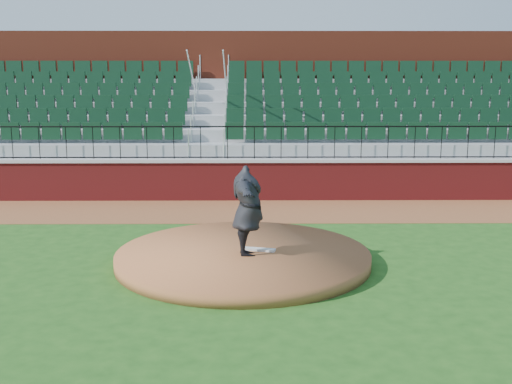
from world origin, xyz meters
TOP-DOWN VIEW (x-y plane):
  - ground at (0.00, 0.00)m, footprint 90.00×90.00m
  - warning_track at (0.00, 5.40)m, footprint 34.00×3.20m
  - field_wall at (0.00, 7.00)m, footprint 34.00×0.35m
  - wall_cap at (0.00, 7.00)m, footprint 34.00×0.45m
  - wall_railing at (0.00, 7.00)m, footprint 34.00×0.05m
  - seating_stands at (0.00, 9.72)m, footprint 34.00×5.10m
  - concourse_wall at (0.00, 12.52)m, footprint 34.00×0.50m
  - pitchers_mound at (-0.28, 0.36)m, footprint 5.32×5.32m
  - pitching_rubber at (0.06, 0.42)m, footprint 0.69×0.33m
  - pitcher at (-0.19, 0.11)m, footprint 0.84×2.34m

SIDE VIEW (x-z plane):
  - ground at x=0.00m, z-range 0.00..0.00m
  - warning_track at x=0.00m, z-range 0.00..0.01m
  - pitchers_mound at x=-0.28m, z-range 0.00..0.25m
  - pitching_rubber at x=0.06m, z-range 0.25..0.29m
  - field_wall at x=0.00m, z-range 0.00..1.20m
  - pitcher at x=-0.19m, z-range 0.25..2.11m
  - wall_cap at x=0.00m, z-range 1.20..1.30m
  - wall_railing at x=0.00m, z-range 1.30..2.30m
  - seating_stands at x=0.00m, z-range 0.00..4.60m
  - concourse_wall at x=0.00m, z-range 0.00..5.50m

